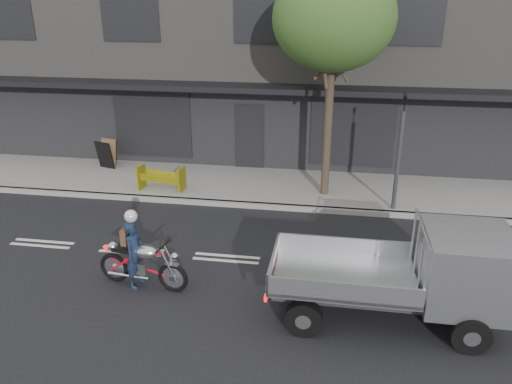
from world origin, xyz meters
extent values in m
plane|color=black|center=(0.00, 0.00, 0.00)|extent=(80.00, 80.00, 0.00)
cube|color=gray|center=(0.00, 4.70, 0.07)|extent=(32.00, 3.20, 0.15)
cube|color=gray|center=(0.00, 3.10, 0.07)|extent=(32.00, 0.20, 0.15)
cube|color=slate|center=(0.00, 11.30, 4.00)|extent=(26.00, 10.00, 8.00)
cylinder|color=#382B21|center=(2.20, 4.20, 2.00)|extent=(0.24, 0.24, 4.00)
ellipsoid|color=#34521E|center=(2.20, 4.20, 5.30)|extent=(3.40, 3.40, 2.89)
cylinder|color=#2D2D30|center=(4.20, 3.35, 1.50)|extent=(0.12, 0.12, 3.00)
imported|color=black|center=(4.20, 3.35, 3.25)|extent=(0.08, 0.10, 0.50)
torus|color=black|center=(-2.23, -1.34, 0.33)|extent=(0.70, 0.20, 0.69)
torus|color=black|center=(-0.82, -1.54, 0.33)|extent=(0.70, 0.20, 0.69)
cube|color=#2D2D30|center=(-1.58, -1.43, 0.44)|extent=(0.38, 0.29, 0.28)
ellipsoid|color=silver|center=(-1.42, -1.46, 0.85)|extent=(0.60, 0.39, 0.28)
cube|color=black|center=(-1.90, -1.39, 0.83)|extent=(0.58, 0.32, 0.09)
cylinder|color=black|center=(-1.00, -1.52, 1.05)|extent=(0.13, 0.61, 0.04)
imported|color=#16223C|center=(-1.67, -1.44, 0.77)|extent=(0.44, 0.61, 1.53)
cylinder|color=black|center=(2.02, -2.56, 0.35)|extent=(0.70, 0.26, 0.70)
cylinder|color=black|center=(2.03, -0.99, 0.35)|extent=(0.70, 0.26, 0.70)
cylinder|color=black|center=(4.97, -2.57, 0.35)|extent=(0.70, 0.26, 0.70)
cylinder|color=black|center=(4.98, -1.00, 0.35)|extent=(0.70, 0.26, 0.70)
cube|color=#2D2D30|center=(3.50, -1.78, 0.51)|extent=(4.24, 0.94, 0.13)
cube|color=#ADADB2|center=(4.93, -1.79, 1.24)|extent=(1.58, 1.67, 1.38)
cube|color=black|center=(4.93, -1.79, 1.64)|extent=(1.39, 1.57, 0.51)
cube|color=#B8B8BD|center=(2.72, -1.78, 0.85)|extent=(2.77, 1.81, 0.09)
camera|label=1|loc=(2.36, -10.29, 5.98)|focal=35.00mm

